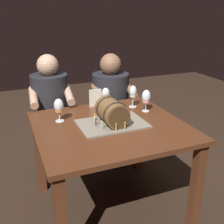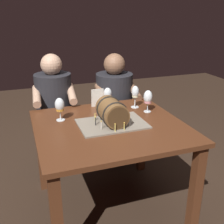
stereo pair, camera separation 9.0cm
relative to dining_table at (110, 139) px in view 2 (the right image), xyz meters
name	(u,v)px [view 2 (the right image)]	position (x,y,z in m)	size (l,w,h in m)	color
ground_plane	(110,206)	(0.00, 0.00, -0.64)	(8.00, 8.00, 0.00)	#332319
dining_table	(110,139)	(0.00, 0.00, 0.00)	(1.10, 1.02, 0.75)	#562D19
barrel_cake	(112,114)	(0.02, 0.00, 0.20)	(0.50, 0.34, 0.20)	gray
wine_glass_white	(135,93)	(0.33, 0.29, 0.25)	(0.07, 0.07, 0.20)	white
wine_glass_amber	(60,106)	(-0.33, 0.21, 0.24)	(0.07, 0.07, 0.18)	white
wine_glass_empty	(108,94)	(0.10, 0.35, 0.25)	(0.07, 0.07, 0.19)	white
wine_glass_rose	(148,98)	(0.39, 0.15, 0.24)	(0.07, 0.07, 0.19)	white
menu_card	(97,98)	(0.03, 0.43, 0.20)	(0.11, 0.01, 0.16)	silver
person_seated_left	(56,119)	(-0.31, 0.75, -0.08)	(0.40, 0.49, 1.19)	black
person_seated_right	(114,112)	(0.31, 0.75, -0.08)	(0.43, 0.51, 1.16)	black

